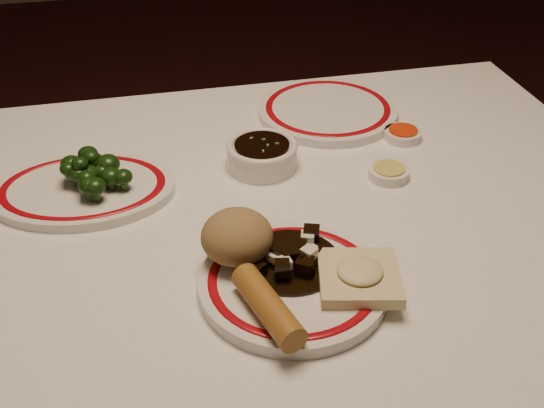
% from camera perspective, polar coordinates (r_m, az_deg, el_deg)
% --- Properties ---
extents(dining_table, '(1.20, 0.90, 0.75)m').
position_cam_1_polar(dining_table, '(1.04, -1.01, -5.30)').
color(dining_table, white).
rests_on(dining_table, ground).
extents(main_plate, '(0.28, 0.28, 0.02)m').
position_cam_1_polar(main_plate, '(0.86, 1.80, -6.64)').
color(main_plate, white).
rests_on(main_plate, dining_table).
extents(rice_mound, '(0.09, 0.09, 0.07)m').
position_cam_1_polar(rice_mound, '(0.86, -2.94, -2.75)').
color(rice_mound, olive).
rests_on(rice_mound, main_plate).
extents(spring_roll, '(0.07, 0.13, 0.03)m').
position_cam_1_polar(spring_roll, '(0.79, -0.34, -8.55)').
color(spring_roll, '#9D6826').
rests_on(spring_roll, main_plate).
extents(fried_wonton, '(0.12, 0.12, 0.03)m').
position_cam_1_polar(fried_wonton, '(0.85, 7.33, -5.98)').
color(fried_wonton, beige).
rests_on(fried_wonton, main_plate).
extents(stirfry_heap, '(0.13, 0.13, 0.03)m').
position_cam_1_polar(stirfry_heap, '(0.87, 1.73, -4.49)').
color(stirfry_heap, black).
rests_on(stirfry_heap, main_plate).
extents(broccoli_plate, '(0.30, 0.26, 0.02)m').
position_cam_1_polar(broccoli_plate, '(1.07, -15.51, 1.20)').
color(broccoli_plate, white).
rests_on(broccoli_plate, dining_table).
extents(broccoli_pile, '(0.10, 0.11, 0.05)m').
position_cam_1_polar(broccoli_pile, '(1.05, -14.89, 2.67)').
color(broccoli_pile, '#23471C').
rests_on(broccoli_pile, broccoli_plate).
extents(soy_bowl, '(0.11, 0.11, 0.04)m').
position_cam_1_polar(soy_bowl, '(1.09, -0.84, 4.06)').
color(soy_bowl, white).
rests_on(soy_bowl, dining_table).
extents(sweet_sour_dish, '(0.06, 0.06, 0.02)m').
position_cam_1_polar(sweet_sour_dish, '(1.20, 10.88, 5.74)').
color(sweet_sour_dish, white).
rests_on(sweet_sour_dish, dining_table).
extents(mustard_dish, '(0.06, 0.06, 0.02)m').
position_cam_1_polar(mustard_dish, '(1.08, 9.72, 2.60)').
color(mustard_dish, white).
rests_on(mustard_dish, dining_table).
extents(far_plate, '(0.28, 0.28, 0.02)m').
position_cam_1_polar(far_plate, '(1.26, 4.68, 7.81)').
color(far_plate, white).
rests_on(far_plate, dining_table).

